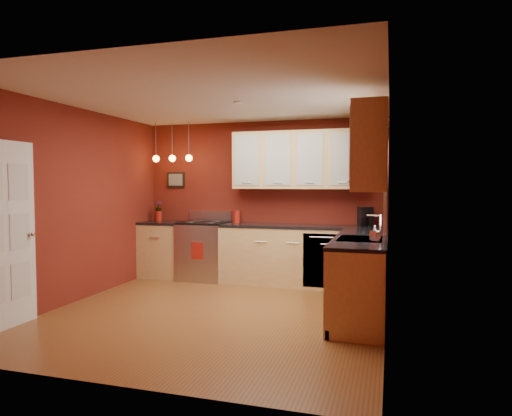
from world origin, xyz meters
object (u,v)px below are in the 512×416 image
(gas_range, at_px, (204,250))
(soap_pump, at_px, (375,233))
(red_canister, at_px, (237,216))
(coffee_maker, at_px, (365,217))
(sink, at_px, (360,241))

(gas_range, height_order, soap_pump, soap_pump)
(gas_range, bearing_deg, red_canister, 14.57)
(coffee_maker, relative_size, soap_pump, 1.62)
(sink, bearing_deg, soap_pump, -55.46)
(soap_pump, bearing_deg, red_canister, 140.22)
(sink, xyz_separation_m, coffee_maker, (-0.03, 1.63, 0.16))
(gas_range, xyz_separation_m, sink, (2.62, -1.50, 0.43))
(coffee_maker, xyz_separation_m, soap_pump, (0.20, -1.87, -0.04))
(gas_range, xyz_separation_m, red_canister, (0.53, 0.14, 0.56))
(gas_range, xyz_separation_m, coffee_maker, (2.59, 0.13, 0.59))
(gas_range, bearing_deg, soap_pump, -32.01)
(sink, bearing_deg, coffee_maker, 91.11)
(sink, height_order, red_canister, sink)
(red_canister, bearing_deg, coffee_maker, -0.26)
(red_canister, xyz_separation_m, coffee_maker, (2.06, -0.01, 0.03))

